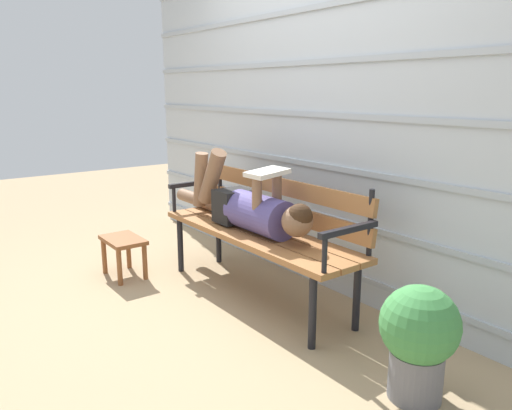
{
  "coord_description": "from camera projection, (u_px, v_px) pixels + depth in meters",
  "views": [
    {
      "loc": [
        2.52,
        -1.72,
        1.38
      ],
      "look_at": [
        0.0,
        0.18,
        0.64
      ],
      "focal_mm": 34.61,
      "sensor_mm": 36.0,
      "label": 1
    }
  ],
  "objects": [
    {
      "name": "ground_plane",
      "position": [
        235.0,
        303.0,
        3.28
      ],
      "size": [
        12.0,
        12.0,
        0.0
      ],
      "primitive_type": "plane",
      "color": "tan"
    },
    {
      "name": "house_siding",
      "position": [
        317.0,
        114.0,
        3.41
      ],
      "size": [
        4.47,
        0.08,
        2.43
      ],
      "color": "#B2BCC6",
      "rests_on": "ground"
    },
    {
      "name": "park_bench",
      "position": [
        264.0,
        225.0,
        3.31
      ],
      "size": [
        1.68,
        0.47,
        0.85
      ],
      "color": "#9E6638",
      "rests_on": "ground"
    },
    {
      "name": "reclining_person",
      "position": [
        248.0,
        206.0,
        3.31
      ],
      "size": [
        1.63,
        0.26,
        0.52
      ],
      "color": "#514784"
    },
    {
      "name": "footstool",
      "position": [
        123.0,
        246.0,
        3.69
      ],
      "size": [
        0.38,
        0.24,
        0.3
      ],
      "color": "brown",
      "rests_on": "ground"
    },
    {
      "name": "potted_plant",
      "position": [
        419.0,
        336.0,
        2.2
      ],
      "size": [
        0.36,
        0.36,
        0.54
      ],
      "color": "slate",
      "rests_on": "ground"
    }
  ]
}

